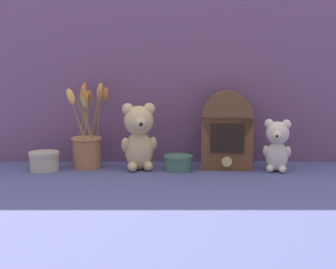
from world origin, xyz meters
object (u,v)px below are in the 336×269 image
(teddy_bear_medium, at_px, (277,144))
(vintage_radio, at_px, (227,129))
(flower_vase, at_px, (87,143))
(teddy_bear_large, at_px, (139,135))
(decorative_tin_short, at_px, (178,163))
(decorative_tin_tall, at_px, (44,161))

(teddy_bear_medium, xyz_separation_m, vintage_radio, (-0.17, 0.07, 0.04))
(teddy_bear_medium, bearing_deg, flower_vase, 175.02)
(teddy_bear_large, xyz_separation_m, flower_vase, (-0.19, 0.03, -0.03))
(vintage_radio, relative_size, decorative_tin_short, 2.73)
(flower_vase, height_order, decorative_tin_tall, flower_vase)
(teddy_bear_medium, bearing_deg, decorative_tin_short, 177.28)
(decorative_tin_short, bearing_deg, vintage_radio, 16.69)
(teddy_bear_large, bearing_deg, decorative_tin_tall, -176.48)
(flower_vase, distance_m, decorative_tin_short, 0.33)
(teddy_bear_large, distance_m, flower_vase, 0.19)
(teddy_bear_medium, height_order, decorative_tin_tall, teddy_bear_medium)
(flower_vase, bearing_deg, teddy_bear_medium, -4.98)
(teddy_bear_large, bearing_deg, decorative_tin_short, -4.65)
(teddy_bear_large, xyz_separation_m, decorative_tin_tall, (-0.33, -0.02, -0.09))
(flower_vase, bearing_deg, decorative_tin_short, -7.34)
(vintage_radio, distance_m, decorative_tin_short, 0.22)
(decorative_tin_tall, bearing_deg, teddy_bear_medium, -0.50)
(teddy_bear_large, distance_m, decorative_tin_short, 0.17)
(teddy_bear_medium, relative_size, vintage_radio, 0.66)
(flower_vase, height_order, vintage_radio, flower_vase)
(decorative_tin_tall, bearing_deg, decorative_tin_short, 1.12)
(teddy_bear_large, height_order, decorative_tin_tall, teddy_bear_large)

